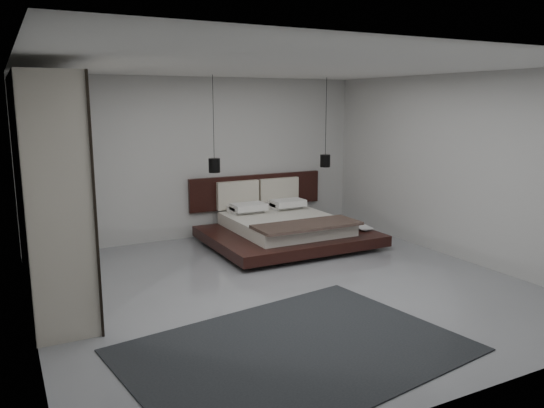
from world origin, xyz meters
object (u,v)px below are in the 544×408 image
bed (284,227)px  lattice_screen (19,179)px  pendant_left (214,165)px  pendant_right (325,160)px  wardrobe (48,191)px  rug (295,350)px

bed → lattice_screen: bearing=172.3°
pendant_left → pendant_right: size_ratio=0.98×
pendant_left → wardrobe: 3.02m
bed → rug: (-1.82, -3.57, -0.27)m
pendant_right → pendant_left: bearing=180.0°
bed → pendant_right: pendant_right is taller
rug → pendant_left: bearing=79.4°
pendant_left → rug: bearing=-100.6°
pendant_left → pendant_right: (2.16, 0.00, -0.03)m
bed → wardrobe: size_ratio=0.96×
lattice_screen → pendant_left: bearing=-2.7°
bed → rug: bearing=-117.0°
pendant_right → wardrobe: size_ratio=0.58×
pendant_left → wardrobe: size_ratio=0.57×
lattice_screen → rug: size_ratio=0.82×
pendant_left → wardrobe: (-2.66, -1.43, -0.02)m
wardrobe → rug: size_ratio=0.86×
pendant_left → wardrobe: pendant_left is taller
bed → pendant_right: (1.08, 0.40, 1.05)m
bed → rug: bed is taller
rug → bed: bearing=63.0°
pendant_right → rug: (-2.90, -3.97, -1.32)m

